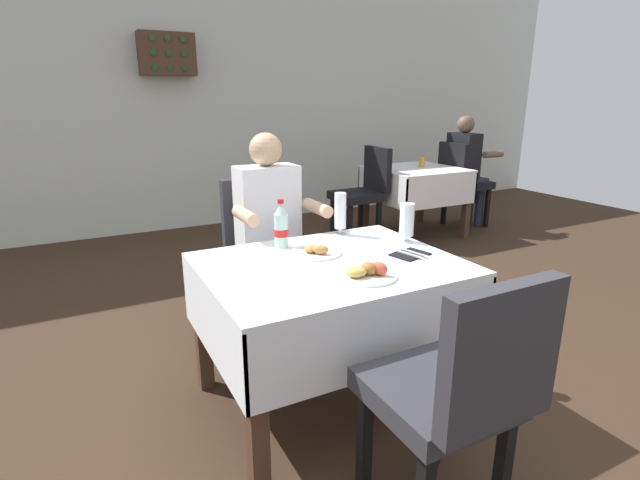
{
  "coord_description": "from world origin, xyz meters",
  "views": [
    {
      "loc": [
        -1.07,
        -1.64,
        1.45
      ],
      "look_at": [
        -0.07,
        0.29,
        0.8
      ],
      "focal_mm": 27.0,
      "sensor_mm": 36.0,
      "label": 1
    }
  ],
  "objects_px": {
    "chair_near_camera_side": "(456,389)",
    "cola_bottle_primary": "(281,227)",
    "background_dining_table": "(415,185)",
    "background_table_tumbler": "(422,162)",
    "main_dining_table": "(330,295)",
    "napkin_cutlery_set": "(410,254)",
    "chair_far_diner_seat": "(264,248)",
    "beer_glass_middle": "(340,213)",
    "seated_diner_far": "(272,228)",
    "plate_far_diner": "(316,251)",
    "background_patron": "(466,165)",
    "background_chair_left": "(364,189)",
    "background_chair_right": "(462,179)",
    "plate_near_camera": "(368,273)",
    "beer_glass_left": "(407,222)",
    "wall_bottle_rack": "(167,54)"
  },
  "relations": [
    {
      "from": "background_chair_left",
      "to": "background_chair_right",
      "type": "distance_m",
      "value": 1.32
    },
    {
      "from": "background_chair_right",
      "to": "background_patron",
      "type": "relative_size",
      "value": 0.77
    },
    {
      "from": "chair_far_diner_seat",
      "to": "background_table_tumbler",
      "type": "distance_m",
      "value": 2.8
    },
    {
      "from": "seated_diner_far",
      "to": "background_chair_right",
      "type": "distance_m",
      "value": 3.31
    },
    {
      "from": "beer_glass_left",
      "to": "cola_bottle_primary",
      "type": "bearing_deg",
      "value": 160.54
    },
    {
      "from": "plate_far_diner",
      "to": "beer_glass_left",
      "type": "bearing_deg",
      "value": -3.69
    },
    {
      "from": "napkin_cutlery_set",
      "to": "background_chair_left",
      "type": "xyz_separation_m",
      "value": [
        1.24,
        2.34,
        -0.17
      ]
    },
    {
      "from": "main_dining_table",
      "to": "plate_far_diner",
      "type": "bearing_deg",
      "value": 92.38
    },
    {
      "from": "chair_near_camera_side",
      "to": "cola_bottle_primary",
      "type": "bearing_deg",
      "value": 95.19
    },
    {
      "from": "background_dining_table",
      "to": "background_table_tumbler",
      "type": "height_order",
      "value": "background_table_tumbler"
    },
    {
      "from": "plate_far_diner",
      "to": "background_chair_left",
      "type": "relative_size",
      "value": 0.25
    },
    {
      "from": "plate_near_camera",
      "to": "beer_glass_left",
      "type": "xyz_separation_m",
      "value": [
        0.46,
        0.35,
        0.08
      ]
    },
    {
      "from": "main_dining_table",
      "to": "background_chair_left",
      "type": "relative_size",
      "value": 1.19
    },
    {
      "from": "chair_near_camera_side",
      "to": "background_patron",
      "type": "distance_m",
      "value": 4.31
    },
    {
      "from": "background_patron",
      "to": "background_table_tumbler",
      "type": "relative_size",
      "value": 11.45
    },
    {
      "from": "background_patron",
      "to": "main_dining_table",
      "type": "bearing_deg",
      "value": -143.04
    },
    {
      "from": "chair_near_camera_side",
      "to": "background_patron",
      "type": "height_order",
      "value": "background_patron"
    },
    {
      "from": "beer_glass_left",
      "to": "wall_bottle_rack",
      "type": "height_order",
      "value": "wall_bottle_rack"
    },
    {
      "from": "seated_diner_far",
      "to": "cola_bottle_primary",
      "type": "relative_size",
      "value": 5.13
    },
    {
      "from": "background_patron",
      "to": "chair_near_camera_side",
      "type": "bearing_deg",
      "value": -134.02
    },
    {
      "from": "napkin_cutlery_set",
      "to": "background_chair_right",
      "type": "height_order",
      "value": "background_chair_right"
    },
    {
      "from": "main_dining_table",
      "to": "plate_far_diner",
      "type": "xyz_separation_m",
      "value": [
        -0.01,
        0.13,
        0.18
      ]
    },
    {
      "from": "chair_near_camera_side",
      "to": "background_table_tumbler",
      "type": "relative_size",
      "value": 8.82
    },
    {
      "from": "seated_diner_far",
      "to": "plate_far_diner",
      "type": "relative_size",
      "value": 5.14
    },
    {
      "from": "cola_bottle_primary",
      "to": "wall_bottle_rack",
      "type": "xyz_separation_m",
      "value": [
        0.14,
        3.26,
        1.05
      ]
    },
    {
      "from": "plate_near_camera",
      "to": "beer_glass_left",
      "type": "distance_m",
      "value": 0.59
    },
    {
      "from": "chair_far_diner_seat",
      "to": "plate_far_diner",
      "type": "bearing_deg",
      "value": -90.45
    },
    {
      "from": "chair_near_camera_side",
      "to": "seated_diner_far",
      "type": "bearing_deg",
      "value": 89.7
    },
    {
      "from": "seated_diner_far",
      "to": "background_chair_left",
      "type": "distance_m",
      "value": 2.22
    },
    {
      "from": "beer_glass_middle",
      "to": "wall_bottle_rack",
      "type": "distance_m",
      "value": 3.36
    },
    {
      "from": "napkin_cutlery_set",
      "to": "background_table_tumbler",
      "type": "xyz_separation_m",
      "value": [
        1.99,
        2.38,
        0.05
      ]
    },
    {
      "from": "plate_near_camera",
      "to": "background_table_tumbler",
      "type": "height_order",
      "value": "background_table_tumbler"
    },
    {
      "from": "chair_near_camera_side",
      "to": "beer_glass_left",
      "type": "distance_m",
      "value": 1.11
    },
    {
      "from": "background_patron",
      "to": "chair_far_diner_seat",
      "type": "bearing_deg",
      "value": -154.82
    },
    {
      "from": "chair_far_diner_seat",
      "to": "plate_far_diner",
      "type": "distance_m",
      "value": 0.74
    },
    {
      "from": "main_dining_table",
      "to": "background_table_tumbler",
      "type": "relative_size",
      "value": 10.49
    },
    {
      "from": "chair_near_camera_side",
      "to": "background_table_tumbler",
      "type": "distance_m",
      "value": 3.95
    },
    {
      "from": "plate_near_camera",
      "to": "background_dining_table",
      "type": "relative_size",
      "value": 0.27
    },
    {
      "from": "beer_glass_left",
      "to": "cola_bottle_primary",
      "type": "xyz_separation_m",
      "value": [
        -0.61,
        0.22,
        0.0
      ]
    },
    {
      "from": "beer_glass_left",
      "to": "background_chair_left",
      "type": "distance_m",
      "value": 2.44
    },
    {
      "from": "chair_near_camera_side",
      "to": "background_dining_table",
      "type": "height_order",
      "value": "chair_near_camera_side"
    },
    {
      "from": "background_chair_left",
      "to": "background_table_tumbler",
      "type": "xyz_separation_m",
      "value": [
        0.76,
        0.04,
        0.22
      ]
    },
    {
      "from": "beer_glass_middle",
      "to": "background_table_tumbler",
      "type": "height_order",
      "value": "beer_glass_middle"
    },
    {
      "from": "beer_glass_middle",
      "to": "background_patron",
      "type": "xyz_separation_m",
      "value": [
        2.72,
        1.87,
        -0.13
      ]
    },
    {
      "from": "background_chair_left",
      "to": "background_table_tumbler",
      "type": "bearing_deg",
      "value": 2.87
    },
    {
      "from": "chair_far_diner_seat",
      "to": "background_chair_left",
      "type": "xyz_separation_m",
      "value": [
        1.63,
        1.41,
        0.0
      ]
    },
    {
      "from": "plate_near_camera",
      "to": "background_patron",
      "type": "height_order",
      "value": "background_patron"
    },
    {
      "from": "main_dining_table",
      "to": "napkin_cutlery_set",
      "type": "xyz_separation_m",
      "value": [
        0.39,
        -0.09,
        0.17
      ]
    },
    {
      "from": "chair_far_diner_seat",
      "to": "seated_diner_far",
      "type": "distance_m",
      "value": 0.19
    },
    {
      "from": "seated_diner_far",
      "to": "plate_near_camera",
      "type": "height_order",
      "value": "seated_diner_far"
    }
  ]
}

